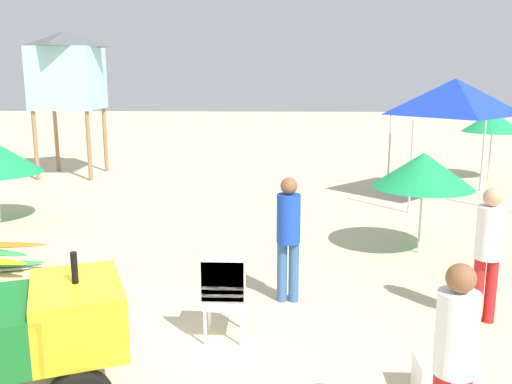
{
  "coord_description": "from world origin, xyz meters",
  "views": [
    {
      "loc": [
        1.53,
        -5.01,
        3.1
      ],
      "look_at": [
        1.21,
        3.68,
        1.23
      ],
      "focal_mm": 39.18,
      "sensor_mm": 36.0,
      "label": 1
    }
  ],
  "objects_px": {
    "lifeguard_near_center": "(455,354)",
    "popup_canopy": "(455,97)",
    "lifeguard_tower": "(67,70)",
    "lifeguard_near_right": "(288,231)",
    "beach_umbrella_far": "(493,122)",
    "stacked_plastic_chairs": "(224,289)",
    "cooler_box": "(445,380)",
    "lifeguard_near_left": "(488,246)",
    "beach_umbrella_left": "(423,170)"
  },
  "relations": [
    {
      "from": "lifeguard_near_center",
      "to": "beach_umbrella_left",
      "type": "height_order",
      "value": "beach_umbrella_left"
    },
    {
      "from": "popup_canopy",
      "to": "stacked_plastic_chairs",
      "type": "bearing_deg",
      "value": -122.68
    },
    {
      "from": "stacked_plastic_chairs",
      "to": "lifeguard_tower",
      "type": "bearing_deg",
      "value": 117.94
    },
    {
      "from": "cooler_box",
      "to": "beach_umbrella_left",
      "type": "bearing_deg",
      "value": 79.27
    },
    {
      "from": "beach_umbrella_far",
      "to": "cooler_box",
      "type": "height_order",
      "value": "beach_umbrella_far"
    },
    {
      "from": "lifeguard_near_left",
      "to": "stacked_plastic_chairs",
      "type": "bearing_deg",
      "value": -168.87
    },
    {
      "from": "lifeguard_near_right",
      "to": "stacked_plastic_chairs",
      "type": "bearing_deg",
      "value": -122.56
    },
    {
      "from": "lifeguard_tower",
      "to": "beach_umbrella_far",
      "type": "relative_size",
      "value": 2.14
    },
    {
      "from": "stacked_plastic_chairs",
      "to": "cooler_box",
      "type": "xyz_separation_m",
      "value": [
        2.24,
        -1.11,
        -0.45
      ]
    },
    {
      "from": "stacked_plastic_chairs",
      "to": "cooler_box",
      "type": "height_order",
      "value": "stacked_plastic_chairs"
    },
    {
      "from": "lifeguard_near_center",
      "to": "lifeguard_near_right",
      "type": "xyz_separation_m",
      "value": [
        -1.21,
        3.29,
        0.01
      ]
    },
    {
      "from": "lifeguard_near_right",
      "to": "lifeguard_near_center",
      "type": "bearing_deg",
      "value": -69.8
    },
    {
      "from": "lifeguard_near_left",
      "to": "cooler_box",
      "type": "xyz_separation_m",
      "value": [
        -0.98,
        -1.75,
        -0.8
      ]
    },
    {
      "from": "lifeguard_near_center",
      "to": "lifeguard_tower",
      "type": "height_order",
      "value": "lifeguard_tower"
    },
    {
      "from": "stacked_plastic_chairs",
      "to": "lifeguard_tower",
      "type": "xyz_separation_m",
      "value": [
        -5.6,
        10.56,
        2.5
      ]
    },
    {
      "from": "lifeguard_tower",
      "to": "lifeguard_near_left",
      "type": "bearing_deg",
      "value": -48.38
    },
    {
      "from": "beach_umbrella_left",
      "to": "beach_umbrella_far",
      "type": "height_order",
      "value": "beach_umbrella_far"
    },
    {
      "from": "lifeguard_near_center",
      "to": "beach_umbrella_left",
      "type": "distance_m",
      "value": 5.61
    },
    {
      "from": "lifeguard_near_right",
      "to": "beach_umbrella_far",
      "type": "xyz_separation_m",
      "value": [
        6.1,
        9.25,
        0.69
      ]
    },
    {
      "from": "lifeguard_tower",
      "to": "beach_umbrella_far",
      "type": "bearing_deg",
      "value": -0.5
    },
    {
      "from": "lifeguard_near_left",
      "to": "popup_canopy",
      "type": "height_order",
      "value": "popup_canopy"
    },
    {
      "from": "stacked_plastic_chairs",
      "to": "cooler_box",
      "type": "relative_size",
      "value": 1.98
    },
    {
      "from": "lifeguard_near_right",
      "to": "cooler_box",
      "type": "height_order",
      "value": "lifeguard_near_right"
    },
    {
      "from": "lifeguard_near_center",
      "to": "lifeguard_tower",
      "type": "distance_m",
      "value": 14.9
    },
    {
      "from": "lifeguard_near_center",
      "to": "popup_canopy",
      "type": "relative_size",
      "value": 0.58
    },
    {
      "from": "lifeguard_near_left",
      "to": "lifeguard_near_right",
      "type": "xyz_separation_m",
      "value": [
        -2.45,
        0.57,
        0.0
      ]
    },
    {
      "from": "beach_umbrella_far",
      "to": "cooler_box",
      "type": "xyz_separation_m",
      "value": [
        -4.62,
        -11.57,
        -1.49
      ]
    },
    {
      "from": "stacked_plastic_chairs",
      "to": "lifeguard_near_center",
      "type": "relative_size",
      "value": 0.65
    },
    {
      "from": "lifeguard_near_right",
      "to": "lifeguard_tower",
      "type": "distance_m",
      "value": 11.52
    },
    {
      "from": "lifeguard_near_center",
      "to": "lifeguard_near_right",
      "type": "height_order",
      "value": "lifeguard_near_right"
    },
    {
      "from": "beach_umbrella_far",
      "to": "cooler_box",
      "type": "distance_m",
      "value": 12.55
    },
    {
      "from": "lifeguard_near_center",
      "to": "beach_umbrella_far",
      "type": "distance_m",
      "value": 13.48
    },
    {
      "from": "beach_umbrella_far",
      "to": "lifeguard_tower",
      "type": "bearing_deg",
      "value": 179.5
    },
    {
      "from": "lifeguard_near_left",
      "to": "lifeguard_near_center",
      "type": "height_order",
      "value": "lifeguard_near_left"
    },
    {
      "from": "stacked_plastic_chairs",
      "to": "cooler_box",
      "type": "distance_m",
      "value": 2.54
    },
    {
      "from": "stacked_plastic_chairs",
      "to": "lifeguard_tower",
      "type": "distance_m",
      "value": 12.21
    },
    {
      "from": "lifeguard_tower",
      "to": "beach_umbrella_left",
      "type": "height_order",
      "value": "lifeguard_tower"
    },
    {
      "from": "stacked_plastic_chairs",
      "to": "beach_umbrella_far",
      "type": "bearing_deg",
      "value": 56.7
    },
    {
      "from": "popup_canopy",
      "to": "beach_umbrella_far",
      "type": "bearing_deg",
      "value": 55.2
    },
    {
      "from": "lifeguard_near_center",
      "to": "lifeguard_tower",
      "type": "xyz_separation_m",
      "value": [
        -7.58,
        12.65,
        2.16
      ]
    },
    {
      "from": "lifeguard_near_left",
      "to": "beach_umbrella_left",
      "type": "relative_size",
      "value": 0.98
    },
    {
      "from": "beach_umbrella_far",
      "to": "lifeguard_near_center",
      "type": "bearing_deg",
      "value": -111.3
    },
    {
      "from": "popup_canopy",
      "to": "lifeguard_near_right",
      "type": "bearing_deg",
      "value": -122.71
    },
    {
      "from": "lifeguard_near_right",
      "to": "beach_umbrella_left",
      "type": "relative_size",
      "value": 0.98
    },
    {
      "from": "beach_umbrella_far",
      "to": "stacked_plastic_chairs",
      "type": "bearing_deg",
      "value": -123.3
    },
    {
      "from": "popup_canopy",
      "to": "lifeguard_tower",
      "type": "xyz_separation_m",
      "value": [
        -10.4,
        3.08,
        0.62
      ]
    },
    {
      "from": "lifeguard_near_right",
      "to": "popup_canopy",
      "type": "relative_size",
      "value": 0.59
    },
    {
      "from": "lifeguard_near_center",
      "to": "lifeguard_near_left",
      "type": "bearing_deg",
      "value": 65.44
    },
    {
      "from": "lifeguard_near_left",
      "to": "lifeguard_tower",
      "type": "xyz_separation_m",
      "value": [
        -8.82,
        9.93,
        2.15
      ]
    },
    {
      "from": "stacked_plastic_chairs",
      "to": "lifeguard_near_left",
      "type": "relative_size",
      "value": 0.64
    }
  ]
}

